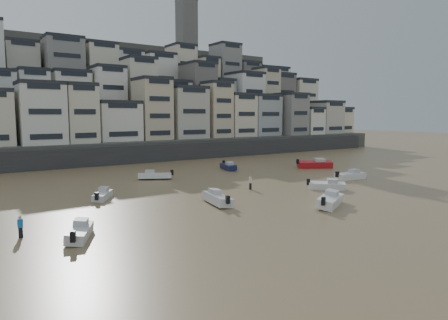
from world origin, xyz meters
TOP-DOWN VIEW (x-y plane):
  - ground at (0.00, 0.00)m, footprint 400.00×400.00m
  - harbor_wall at (10.00, 65.00)m, footprint 140.00×3.00m
  - hillside at (14.73, 104.84)m, footprint 141.04×66.00m
  - boat_j at (-10.19, 21.22)m, footprint 3.49×5.02m
  - boat_d at (30.34, 27.67)m, footprint 5.68×2.31m
  - boat_b at (21.26, 24.18)m, footprint 4.57×4.65m
  - boat_h at (6.67, 44.10)m, footprint 5.49×4.00m
  - boat_i at (21.61, 46.51)m, footprint 3.13×5.57m
  - boat_a at (14.19, 17.63)m, footprint 5.98×4.32m
  - boat_f at (-4.18, 34.57)m, footprint 3.69×4.57m
  - boat_g at (35.60, 39.43)m, footprint 6.87×5.16m
  - boat_c at (5.13, 25.10)m, footprint 2.82×5.79m
  - person_blue at (-13.90, 23.94)m, footprint 0.44×0.44m
  - person_pink at (13.25, 29.75)m, footprint 0.44×0.44m

SIDE VIEW (x-z plane):
  - ground at x=0.00m, z-range 0.00..0.00m
  - boat_f at x=-4.18m, z-range 0.00..1.23m
  - boat_j at x=-10.19m, z-range 0.00..1.31m
  - boat_b at x=21.26m, z-range 0.00..1.34m
  - boat_i at x=21.61m, z-range 0.00..1.44m
  - boat_h at x=6.67m, z-range 0.00..1.44m
  - boat_d at x=30.34m, z-range 0.00..1.51m
  - boat_c at x=5.13m, z-range 0.00..1.51m
  - boat_a at x=14.19m, z-range 0.00..1.57m
  - person_blue at x=-13.90m, z-range 0.00..1.74m
  - person_pink at x=13.25m, z-range 0.00..1.74m
  - boat_g at x=35.60m, z-range 0.00..1.81m
  - harbor_wall at x=10.00m, z-range 0.00..3.50m
  - hillside at x=14.73m, z-range -11.99..38.01m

